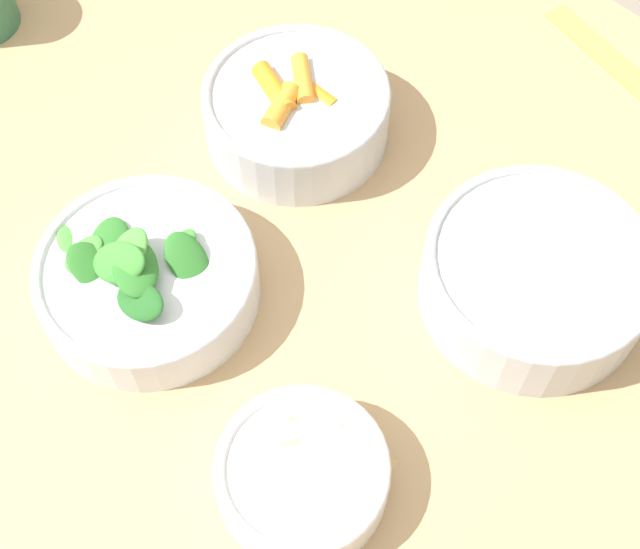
% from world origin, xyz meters
% --- Properties ---
extents(ground_plane, '(10.00, 10.00, 0.00)m').
position_xyz_m(ground_plane, '(0.00, 0.00, 0.00)').
color(ground_plane, gray).
extents(dining_table, '(1.15, 0.96, 0.73)m').
position_xyz_m(dining_table, '(0.00, 0.00, 0.62)').
color(dining_table, tan).
rests_on(dining_table, ground_plane).
extents(bowl_carrots, '(0.18, 0.18, 0.07)m').
position_xyz_m(bowl_carrots, '(-0.14, 0.09, 0.76)').
color(bowl_carrots, silver).
rests_on(bowl_carrots, dining_table).
extents(bowl_greens, '(0.19, 0.19, 0.09)m').
position_xyz_m(bowl_greens, '(-0.10, -0.13, 0.76)').
color(bowl_greens, silver).
rests_on(bowl_greens, dining_table).
extents(bowl_beans_hotdog, '(0.20, 0.20, 0.07)m').
position_xyz_m(bowl_beans_hotdog, '(0.14, 0.11, 0.76)').
color(bowl_beans_hotdog, silver).
rests_on(bowl_beans_hotdog, dining_table).
extents(bowl_cookies, '(0.14, 0.14, 0.05)m').
position_xyz_m(bowl_cookies, '(0.13, -0.15, 0.75)').
color(bowl_cookies, white).
rests_on(bowl_cookies, dining_table).
extents(ruler, '(0.26, 0.08, 0.00)m').
position_xyz_m(ruler, '(0.06, 0.39, 0.73)').
color(ruler, '#EADB4C').
rests_on(ruler, dining_table).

